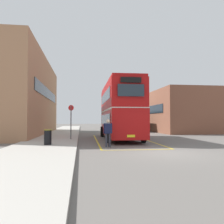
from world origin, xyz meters
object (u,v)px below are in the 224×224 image
(double_decker_bus, at_px, (120,110))
(pedestrian_boarding, at_px, (108,131))
(litter_bin, at_px, (48,137))
(bus_stop_sign, at_px, (71,119))
(single_deck_bus, at_px, (125,120))

(double_decker_bus, relative_size, pedestrian_boarding, 5.96)
(litter_bin, distance_m, bus_stop_sign, 4.33)
(double_decker_bus, height_order, litter_bin, double_decker_bus)
(litter_bin, xyz_separation_m, bus_stop_sign, (1.24, 3.98, 1.16))
(pedestrian_boarding, bearing_deg, litter_bin, 171.65)
(single_deck_bus, bearing_deg, pedestrian_boarding, -103.73)
(pedestrian_boarding, bearing_deg, bus_stop_sign, 118.29)
(single_deck_bus, relative_size, pedestrian_boarding, 5.66)
(single_deck_bus, distance_m, litter_bin, 21.99)
(single_deck_bus, distance_m, pedestrian_boarding, 21.31)
(double_decker_bus, height_order, pedestrian_boarding, double_decker_bus)
(single_deck_bus, bearing_deg, bus_stop_sign, -114.86)
(litter_bin, height_order, bus_stop_sign, bus_stop_sign)
(pedestrian_boarding, distance_m, bus_stop_sign, 5.20)
(double_decker_bus, height_order, single_deck_bus, double_decker_bus)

